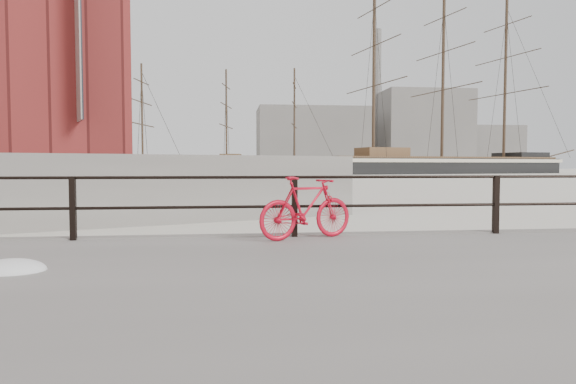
{
  "coord_description": "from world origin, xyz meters",
  "views": [
    {
      "loc": [
        -4.58,
        -8.48,
        1.53
      ],
      "look_at": [
        -3.42,
        1.5,
        1.0
      ],
      "focal_mm": 32.0,
      "sensor_mm": 36.0,
      "label": 1
    }
  ],
  "objects_px": {
    "bicycle": "(306,208)",
    "schooner_left": "(110,175)",
    "barque_black": "(442,174)",
    "schooner_mid": "(260,174)"
  },
  "relations": [
    {
      "from": "barque_black",
      "to": "schooner_mid",
      "type": "relative_size",
      "value": 2.37
    },
    {
      "from": "bicycle",
      "to": "schooner_left",
      "type": "relative_size",
      "value": 0.07
    },
    {
      "from": "bicycle",
      "to": "barque_black",
      "type": "distance_m",
      "value": 89.36
    },
    {
      "from": "bicycle",
      "to": "schooner_mid",
      "type": "xyz_separation_m",
      "value": [
        4.33,
        81.4,
        -0.85
      ]
    },
    {
      "from": "barque_black",
      "to": "schooner_left",
      "type": "relative_size",
      "value": 2.73
    },
    {
      "from": "bicycle",
      "to": "schooner_left",
      "type": "height_order",
      "value": "schooner_left"
    },
    {
      "from": "bicycle",
      "to": "schooner_left",
      "type": "distance_m",
      "value": 74.13
    },
    {
      "from": "schooner_mid",
      "to": "schooner_left",
      "type": "relative_size",
      "value": 1.15
    },
    {
      "from": "barque_black",
      "to": "schooner_left",
      "type": "xyz_separation_m",
      "value": [
        -56.25,
        -9.57,
        0.0
      ]
    },
    {
      "from": "bicycle",
      "to": "schooner_mid",
      "type": "height_order",
      "value": "schooner_mid"
    }
  ]
}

